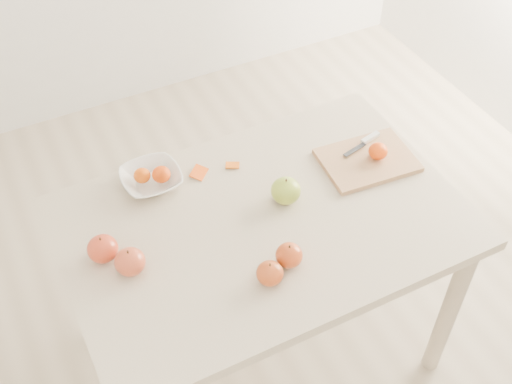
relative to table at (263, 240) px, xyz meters
name	(u,v)px	position (x,y,z in m)	size (l,w,h in m)	color
ground	(262,349)	(0.00, 0.00, -0.65)	(3.50, 3.50, 0.00)	#C6B293
table	(263,240)	(0.00, 0.00, 0.00)	(1.20, 0.80, 0.75)	beige
cutting_board	(367,160)	(0.42, 0.07, 0.11)	(0.30, 0.22, 0.02)	tan
board_tangerine	(378,151)	(0.45, 0.06, 0.14)	(0.06, 0.06, 0.05)	#E84908
fruit_bowl	(151,179)	(-0.25, 0.29, 0.12)	(0.19, 0.19, 0.05)	white
bowl_tangerine_near	(142,175)	(-0.27, 0.30, 0.14)	(0.05, 0.05, 0.05)	#CC4607
bowl_tangerine_far	(161,174)	(-0.22, 0.28, 0.14)	(0.06, 0.06, 0.05)	#CE4507
orange_peel_a	(199,173)	(-0.10, 0.27, 0.10)	(0.06, 0.04, 0.00)	#E65010
orange_peel_b	(233,166)	(0.02, 0.25, 0.10)	(0.04, 0.04, 0.00)	orange
paring_knife	(368,140)	(0.46, 0.14, 0.12)	(0.17, 0.06, 0.01)	white
apple_green	(286,191)	(0.10, 0.04, 0.14)	(0.09, 0.09, 0.08)	#789E1A
apple_red_d	(130,262)	(-0.42, -0.01, 0.14)	(0.09, 0.09, 0.08)	maroon
apple_red_a	(103,249)	(-0.47, 0.07, 0.14)	(0.09, 0.09, 0.08)	maroon
apple_red_e	(270,273)	(-0.09, -0.21, 0.13)	(0.08, 0.08, 0.07)	maroon
apple_red_c	(289,255)	(-0.01, -0.18, 0.13)	(0.08, 0.08, 0.07)	#A32319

